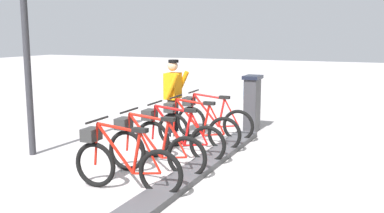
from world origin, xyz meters
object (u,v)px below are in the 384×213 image
at_px(lamp_post, 23,0).
at_px(bike_docked_4, 122,162).
at_px(bike_docked_2, 175,136).
at_px(bike_docked_0, 211,119).
at_px(worker_near_rack, 173,95).
at_px(bike_docked_1, 195,127).
at_px(bike_docked_3, 152,148).
at_px(payment_kiosk, 252,102).

bearing_deg(lamp_post, bike_docked_4, 159.82).
height_order(bike_docked_2, lamp_post, lamp_post).
height_order(bike_docked_2, bike_docked_4, same).
xyz_separation_m(bike_docked_0, bike_docked_2, (0.00, 1.70, 0.00)).
xyz_separation_m(bike_docked_0, worker_near_rack, (0.85, 0.06, 0.48)).
relative_size(bike_docked_1, bike_docked_4, 1.00).
bearing_deg(bike_docked_0, bike_docked_3, 90.00).
distance_m(bike_docked_3, worker_near_rack, 2.68).
bearing_deg(bike_docked_1, bike_docked_3, 90.00).
distance_m(bike_docked_0, bike_docked_3, 2.55).
distance_m(payment_kiosk, bike_docked_1, 2.04).
xyz_separation_m(payment_kiosk, bike_docked_3, (0.57, 3.65, -0.24)).
bearing_deg(payment_kiosk, lamp_post, 48.52).
height_order(bike_docked_0, worker_near_rack, worker_near_rack).
relative_size(payment_kiosk, bike_docked_4, 0.74).
height_order(payment_kiosk, bike_docked_1, payment_kiosk).
distance_m(bike_docked_2, lamp_post, 3.57).
distance_m(bike_docked_1, worker_near_rack, 1.26).
relative_size(bike_docked_3, lamp_post, 0.40).
bearing_deg(lamp_post, bike_docked_3, 177.91).
relative_size(bike_docked_0, bike_docked_1, 1.00).
xyz_separation_m(bike_docked_3, lamp_post, (2.57, -0.09, 2.36)).
height_order(bike_docked_4, lamp_post, lamp_post).
height_order(bike_docked_1, lamp_post, lamp_post).
height_order(bike_docked_3, bike_docked_4, same).
relative_size(bike_docked_2, bike_docked_4, 1.00).
xyz_separation_m(payment_kiosk, lamp_post, (3.14, 3.55, 2.12)).
height_order(bike_docked_4, worker_near_rack, worker_near_rack).
relative_size(bike_docked_2, lamp_post, 0.40).
bearing_deg(bike_docked_4, bike_docked_2, -90.00).
bearing_deg(bike_docked_4, bike_docked_1, -90.00).
distance_m(bike_docked_4, worker_near_rack, 3.48).
relative_size(bike_docked_0, bike_docked_2, 1.00).
relative_size(bike_docked_4, lamp_post, 0.40).
xyz_separation_m(bike_docked_4, lamp_post, (2.57, -0.94, 2.36)).
bearing_deg(worker_near_rack, bike_docked_3, 108.87).
bearing_deg(bike_docked_2, worker_near_rack, -62.58).
bearing_deg(bike_docked_3, lamp_post, -2.09).
height_order(bike_docked_0, bike_docked_2, same).
bearing_deg(payment_kiosk, bike_docked_2, 78.44).
relative_size(bike_docked_1, lamp_post, 0.40).
relative_size(payment_kiosk, bike_docked_0, 0.74).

